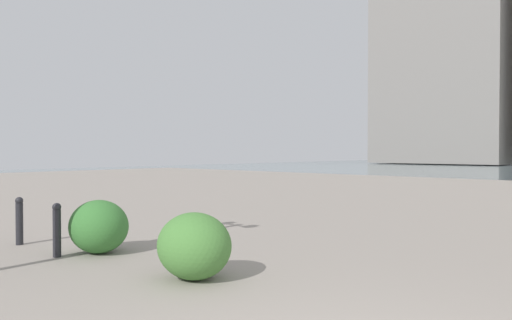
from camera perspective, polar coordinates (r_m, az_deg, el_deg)
building_annex at (r=72.01m, az=21.27°, el=14.56°), size 16.70×11.51×36.97m
bollard_near at (r=8.02m, az=-22.19°, el=-7.44°), size 0.13×0.13×0.82m
bollard_mid at (r=9.32m, az=-25.86°, el=-6.29°), size 0.13×0.13×0.82m
shrub_low at (r=6.23m, az=-7.21°, el=-9.90°), size 0.98×0.88×0.84m
shrub_round at (r=8.11m, az=-17.85°, el=-7.39°), size 0.98×0.88×0.83m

